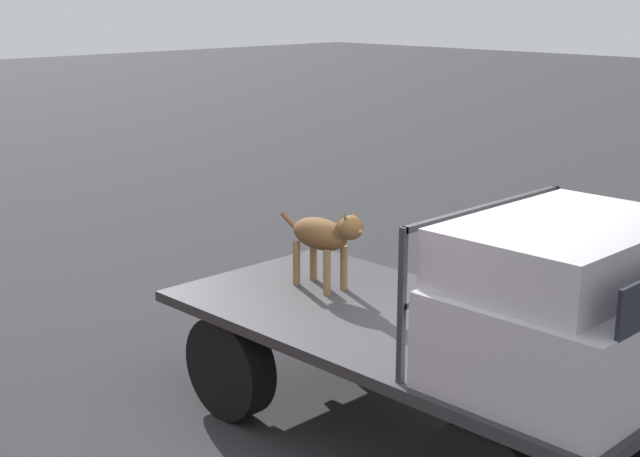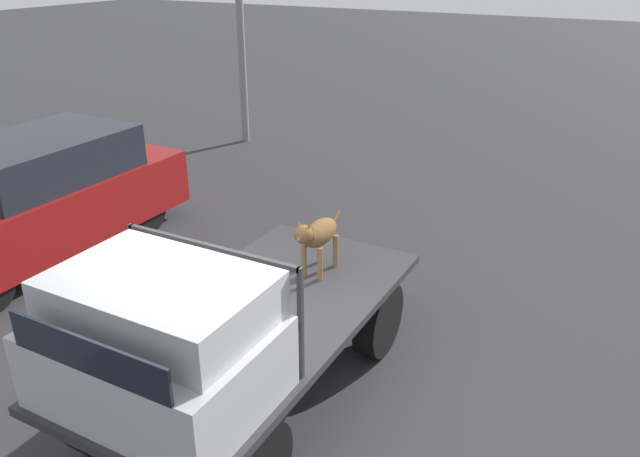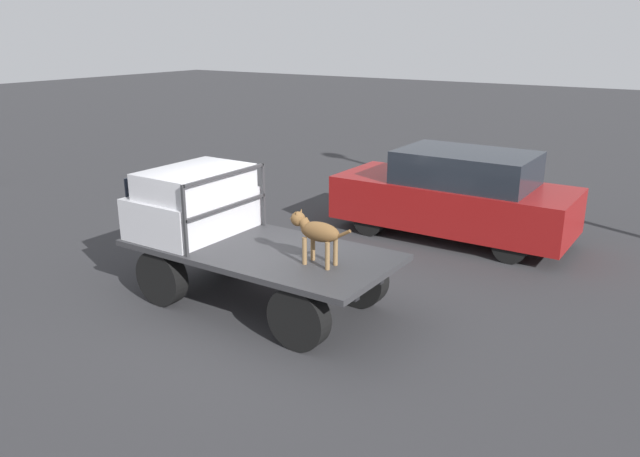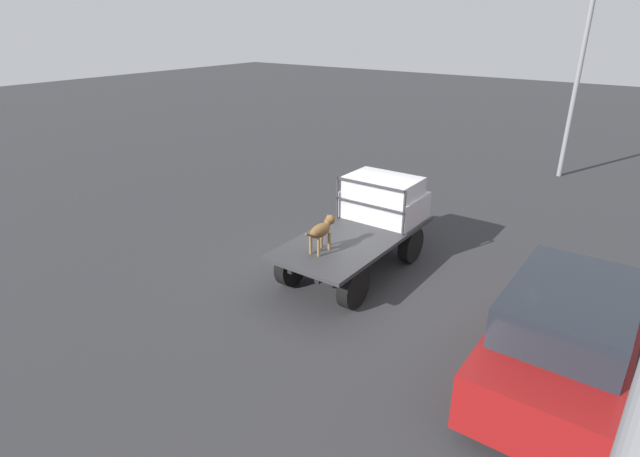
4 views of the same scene
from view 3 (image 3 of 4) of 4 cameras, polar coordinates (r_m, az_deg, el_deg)
ground_plane at (r=9.07m, az=-5.38°, el=-6.91°), size 80.00×80.00×0.00m
flatbed_truck at (r=8.83m, az=-5.50°, el=-3.27°), size 3.85×1.82×0.87m
truck_cab at (r=9.40m, az=-11.50°, el=2.36°), size 1.24×1.70×0.98m
truck_headboard at (r=8.91m, az=-8.54°, el=2.86°), size 0.04×1.70×0.98m
dog at (r=7.95m, az=-0.41°, el=-0.25°), size 0.93×0.25×0.69m
parked_sedan at (r=11.89m, az=12.31°, el=3.01°), size 4.38×1.76×1.67m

